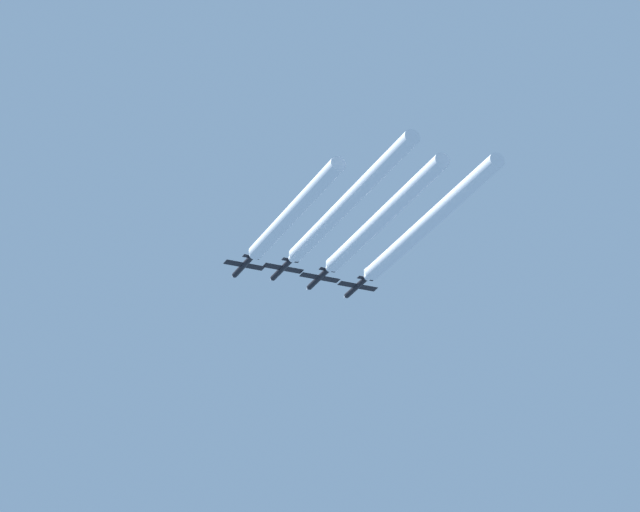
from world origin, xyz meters
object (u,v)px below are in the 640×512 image
object	(u,v)px
jet_far_left	(243,266)
jet_inner_right	(356,287)
jet_inner_left	(281,269)
jet_center	(318,279)

from	to	relation	value
jet_far_left	jet_inner_right	distance (m)	27.22
jet_far_left	jet_inner_right	world-z (taller)	jet_far_left
jet_inner_left	jet_center	xyz separation A→B (m)	(9.08, 0.48, -0.41)
jet_center	jet_inner_right	size ratio (longest dim) A/B	1.00
jet_center	jet_inner_right	world-z (taller)	jet_center
jet_far_left	jet_inner_left	size ratio (longest dim) A/B	1.00
jet_far_left	jet_inner_right	size ratio (longest dim) A/B	1.00
jet_inner_left	jet_inner_right	world-z (taller)	jet_inner_left
jet_far_left	jet_inner_left	xyz separation A→B (m)	(8.75, -1.07, 0.42)
jet_far_left	jet_center	bearing A→B (deg)	-1.90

